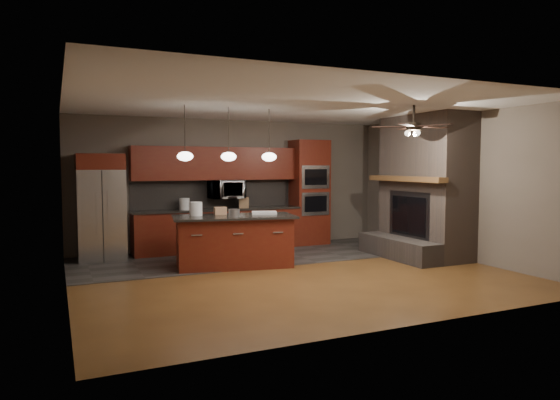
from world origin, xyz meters
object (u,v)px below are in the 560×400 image
cardboard_box (220,211)px  refrigerator (101,207)px  paint_tray (264,213)px  counter_box (244,202)px  paint_can (234,213)px  microwave (226,189)px  counter_bucket (184,204)px  kitchen_island (234,241)px  white_bucket (196,209)px  oven_tower (309,192)px

cardboard_box → refrigerator: bearing=150.9°
paint_tray → counter_box: (0.21, 1.64, 0.07)m
refrigerator → paint_can: bearing=-41.6°
microwave → refrigerator: size_ratio=0.36×
refrigerator → counter_bucket: (1.63, 0.08, 0.00)m
microwave → paint_can: 2.04m
kitchen_island → paint_can: (-0.05, -0.16, 0.52)m
cardboard_box → white_bucket: bearing=-171.4°
oven_tower → counter_bucket: 2.90m
kitchen_island → paint_can: bearing=-98.9°
kitchen_island → counter_box: bearing=74.1°
oven_tower → paint_tray: size_ratio=5.30×
counter_box → white_bucket: bearing=-116.9°
refrigerator → paint_can: 2.74m
white_bucket → oven_tower: bearing=25.9°
kitchen_island → refrigerator: bearing=151.4°
microwave → paint_can: bearing=-104.4°
microwave → paint_tray: 1.79m
kitchen_island → counter_bucket: (-0.47, 1.74, 0.55)m
counter_box → cardboard_box: bearing=-106.5°
white_bucket → microwave: bearing=55.2°
paint_can → oven_tower: bearing=37.5°
paint_tray → counter_bucket: 2.01m
white_bucket → cardboard_box: size_ratio=1.15×
paint_tray → counter_bucket: (-1.08, 1.69, 0.08)m
oven_tower → refrigerator: bearing=-179.1°
microwave → kitchen_island: (-0.45, -1.79, -0.83)m
refrigerator → cardboard_box: 2.38m
kitchen_island → counter_box: 1.95m
paint_can → white_bucket: bearing=144.0°
microwave → refrigerator: bearing=-177.1°
oven_tower → white_bucket: 3.39m
cardboard_box → counter_box: (0.98, 1.42, 0.03)m
kitchen_island → paint_can: 0.55m
paint_can → counter_bucket: 1.95m
counter_bucket → refrigerator: bearing=-177.1°
oven_tower → cardboard_box: 2.98m
counter_bucket → counter_box: bearing=-2.2°
oven_tower → counter_bucket: (-2.89, 0.01, -0.17)m
refrigerator → paint_can: refrigerator is taller
cardboard_box → counter_box: counter_box is taller
oven_tower → microwave: (-1.98, 0.06, 0.11)m
paint_can → refrigerator: bearing=138.4°
microwave → counter_box: bearing=-15.4°
paint_can → cardboard_box: bearing=104.9°
white_bucket → counter_box: size_ratio=1.07×
refrigerator → kitchen_island: size_ratio=0.89×
paint_tray → cardboard_box: 0.80m
kitchen_island → counter_box: size_ratio=10.03×
oven_tower → microwave: bearing=178.3°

